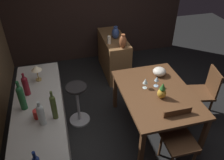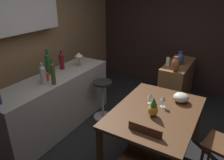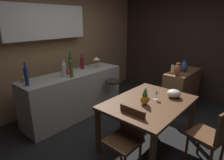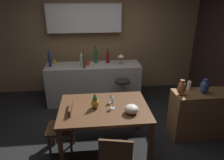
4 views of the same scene
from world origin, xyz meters
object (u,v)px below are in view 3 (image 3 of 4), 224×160
wine_glass_right (146,89)px  pineapple_centerpiece (145,98)px  chair_by_doorway (212,135)px  wine_bottle_green (71,62)px  wine_glass_left (156,92)px  chair_near_window (126,137)px  fruit_bowl (174,93)px  wine_bottle_cobalt (26,75)px  wine_bottle_ruby (82,62)px  cup_mustard (25,79)px  sideboard_cabinet (182,88)px  vase_copper (177,70)px  vase_ceramic_blue (184,66)px  pillar_candle_tall (172,69)px  cup_red (67,72)px  bar_stool (113,96)px  wine_bottle_clear (64,69)px  wine_bottle_olive (71,68)px  dining_table (149,106)px  counter_lamp (96,59)px

wine_glass_right → pineapple_centerpiece: bearing=-152.1°
chair_by_doorway → wine_bottle_green: wine_bottle_green is taller
wine_glass_left → chair_near_window: bearing=-179.2°
fruit_bowl → wine_bottle_cobalt: 2.32m
wine_bottle_ruby → cup_mustard: (-1.21, 0.06, -0.11)m
sideboard_cabinet → wine_glass_left: 1.69m
wine_bottle_ruby → vase_copper: 1.95m
pineapple_centerpiece → vase_ceramic_blue: vase_ceramic_blue is taller
sideboard_cabinet → pillar_candle_tall: pillar_candle_tall is taller
pineapple_centerpiece → wine_bottle_green: bearing=87.9°
wine_bottle_ruby → cup_red: size_ratio=2.73×
wine_glass_left → bar_stool: bearing=74.3°
wine_bottle_green → pillar_candle_tall: size_ratio=2.22×
fruit_bowl → wine_bottle_ruby: bearing=95.4°
wine_bottle_clear → vase_ceramic_blue: wine_bottle_clear is taller
wine_bottle_clear → vase_copper: wine_bottle_clear is taller
chair_near_window → fruit_bowl: (1.01, -0.16, 0.33)m
wine_bottle_olive → wine_bottle_ruby: wine_bottle_olive is taller
bar_stool → sideboard_cabinet: bearing=-35.8°
wine_bottle_cobalt → cup_red: (0.79, 0.04, -0.12)m
wine_glass_right → wine_bottle_clear: bearing=109.5°
wine_bottle_ruby → wine_glass_left: bearing=-92.4°
wine_bottle_clear → cup_mustard: size_ratio=2.66×
pineapple_centerpiece → fruit_bowl: pineapple_centerpiece is taller
wine_glass_left → pineapple_centerpiece: bearing=171.8°
wine_glass_left → pillar_candle_tall: pillar_candle_tall is taller
cup_mustard → pillar_candle_tall: pillar_candle_tall is taller
dining_table → wine_glass_right: (0.13, 0.14, 0.20)m
chair_by_doorway → pillar_candle_tall: bearing=40.5°
bar_stool → pillar_candle_tall: pillar_candle_tall is taller
chair_near_window → counter_lamp: bearing=56.3°
chair_near_window → counter_lamp: 2.09m
wine_bottle_olive → wine_glass_right: bearing=-70.7°
chair_by_doorway → wine_bottle_olive: 2.41m
chair_near_window → wine_glass_left: (0.75, 0.01, 0.39)m
pineapple_centerpiece → wine_bottle_olive: (-0.19, 1.43, 0.23)m
cup_mustard → wine_bottle_cobalt: bearing=-104.7°
fruit_bowl → wine_bottle_green: (-0.46, 1.99, 0.28)m
bar_stool → vase_copper: size_ratio=2.69×
cup_mustard → cup_red: (0.73, -0.18, 0.01)m
chair_near_window → bar_stool: 1.58m
wine_bottle_olive → vase_copper: bearing=-39.1°
vase_copper → wine_glass_right: bearing=179.6°
wine_glass_left → cup_red: 1.72m
wine_bottle_ruby → cup_red: wine_bottle_ruby is taller
chair_near_window → cup_red: (0.35, 1.68, 0.48)m
wine_bottle_cobalt → chair_near_window: bearing=-74.9°
wine_bottle_olive → vase_copper: wine_bottle_olive is taller
wine_bottle_olive → counter_lamp: size_ratio=1.62×
wine_glass_right → sideboard_cabinet: bearing=1.4°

